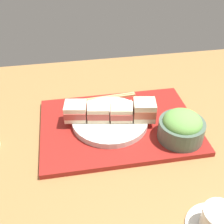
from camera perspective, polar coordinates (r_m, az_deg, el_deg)
ground_plane at (r=82.90cm, az=-1.39°, el=-6.32°), size 140.00×100.00×3.00cm
serving_tray at (r=85.42cm, az=1.36°, el=-2.74°), size 45.48×32.11×1.53cm
sandwich_plate at (r=84.72cm, az=-0.40°, el=-1.67°), size 22.33×22.33×1.79cm
sandwich_nearmost at (r=82.90cm, az=6.43°, el=0.37°), size 7.05×6.58×5.77cm
sandwich_inner_near at (r=82.83cm, az=1.87°, el=0.02°), size 7.28×6.86×4.49cm
sandwich_inner_far at (r=82.87cm, az=-2.69°, el=0.05°), size 7.14×6.63×4.57cm
sandwich_farmost at (r=83.34cm, az=-7.22°, el=0.16°), size 7.16×6.83×4.92cm
salad_bowl at (r=80.04cm, az=13.61°, el=-2.84°), size 12.49×12.49×8.37cm
chopsticks_pair at (r=95.13cm, az=-1.18°, el=2.80°), size 19.91×3.06×0.70cm
coffee_cup at (r=65.86cm, az=20.19°, el=-19.83°), size 12.42×12.42×5.97cm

